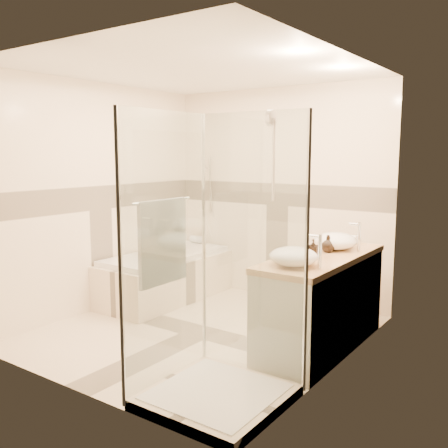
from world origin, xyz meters
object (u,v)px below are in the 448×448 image
Objects in this scene: bathtub at (166,274)px; amenity_bottle_b at (328,244)px; shower_enclosure at (210,327)px; vessel_sink_far at (293,256)px; amenity_bottle_a at (313,249)px; vessel_sink_near at (335,241)px; vanity at (321,302)px.

amenity_bottle_b is (2.13, -0.19, 0.62)m from bathtub.
shower_enclosure reaches higher than amenity_bottle_b.
bathtub is 10.84× the size of amenity_bottle_b.
shower_enclosure is 1.52m from amenity_bottle_b.
amenity_bottle_a is at bearing 90.00° from vessel_sink_far.
vessel_sink_near is 0.85m from vessel_sink_far.
vanity is at bearing -9.25° from bathtub.
vessel_sink_far is at bearing -92.20° from vanity.
vessel_sink_near is 0.48m from amenity_bottle_a.
shower_enclosure reaches higher than bathtub.
bathtub is 1.05× the size of vanity.
amenity_bottle_b is at bearing -5.11° from bathtub.
shower_enclosure is 5.17× the size of vessel_sink_near.
vanity is 0.53m from amenity_bottle_a.
amenity_bottle_a reaches higher than bathtub.
bathtub is at bearing 138.90° from shower_enclosure.
vanity is at bearing 87.80° from vessel_sink_far.
bathtub is 2.38m from vessel_sink_far.
amenity_bottle_b is at bearing -90.00° from vessel_sink_near.
amenity_bottle_a is at bearing -90.00° from amenity_bottle_b.
amenity_bottle_a is at bearing -13.34° from bathtub.
shower_enclosure is 12.45× the size of amenity_bottle_a.
vanity is 10.33× the size of amenity_bottle_b.
shower_enclosure is 5.28× the size of vessel_sink_far.
amenity_bottle_b is at bearing 90.00° from vessel_sink_far.
amenity_bottle_b is (-0.02, 0.16, 0.50)m from vanity.
amenity_bottle_a reaches higher than vanity.
bathtub is 4.40× the size of vessel_sink_far.
shower_enclosure is 0.90m from vessel_sink_far.
vanity is at bearing -82.87° from amenity_bottle_b.
vessel_sink_far is 0.37m from amenity_bottle_a.
vessel_sink_far reaches higher than vanity.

